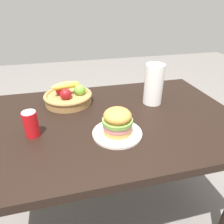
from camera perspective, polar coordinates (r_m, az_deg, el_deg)
ground_plane at (r=1.62m, az=-0.52°, el=-25.01°), size 8.00×8.00×0.00m
dining_table at (r=1.16m, az=-0.66°, el=-5.87°), size 1.40×0.90×0.75m
plate at (r=0.97m, az=1.75°, el=-5.88°), size 0.23×0.23×0.01m
sandwich at (r=0.93m, az=1.81°, el=-2.50°), size 0.14×0.14×0.12m
soda_can at (r=1.00m, az=-21.66°, el=-3.15°), size 0.07×0.07×0.13m
fruit_basket at (r=1.27m, az=-12.11°, el=4.34°), size 0.29×0.29×0.13m
paper_towel_roll at (r=1.24m, az=11.56°, el=7.57°), size 0.11×0.11×0.24m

